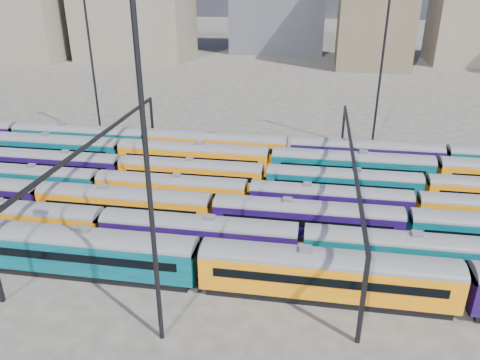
% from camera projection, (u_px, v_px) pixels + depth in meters
% --- Properties ---
extents(ground, '(500.00, 500.00, 0.00)m').
position_uv_depth(ground, '(260.00, 211.00, 55.52)').
color(ground, '#403C36').
rests_on(ground, ground).
extents(rake_0, '(111.37, 3.26, 5.50)m').
position_uv_depth(rake_0, '(327.00, 270.00, 39.72)').
color(rake_0, black).
rests_on(rake_0, ground).
extents(rake_1, '(120.27, 2.93, 4.94)m').
position_uv_depth(rake_1, '(102.00, 223.00, 47.67)').
color(rake_1, black).
rests_on(rake_1, ground).
extents(rake_2, '(141.04, 2.95, 4.96)m').
position_uv_depth(rake_2, '(124.00, 202.00, 52.13)').
color(rake_2, black).
rests_on(rake_2, ground).
extents(rake_3, '(111.95, 2.73, 4.59)m').
position_uv_depth(rake_3, '(248.00, 192.00, 54.75)').
color(rake_3, black).
rests_on(rake_3, ground).
extents(rake_4, '(134.45, 2.81, 4.72)m').
position_uv_depth(rake_4, '(343.00, 181.00, 57.60)').
color(rake_4, black).
rests_on(rake_4, ground).
extents(rake_5, '(149.77, 3.13, 5.27)m').
position_uv_depth(rake_5, '(194.00, 155.00, 64.96)').
color(rake_5, black).
rests_on(rake_5, ground).
extents(rake_6, '(128.46, 3.13, 5.28)m').
position_uv_depth(rake_6, '(147.00, 140.00, 70.73)').
color(rake_6, black).
rests_on(rake_6, ground).
extents(gantry_1, '(0.35, 40.35, 8.03)m').
position_uv_depth(gantry_1, '(95.00, 148.00, 55.69)').
color(gantry_1, black).
rests_on(gantry_1, ground).
extents(gantry_2, '(0.35, 40.35, 8.03)m').
position_uv_depth(gantry_2, '(352.00, 164.00, 51.27)').
color(gantry_2, black).
rests_on(gantry_2, ground).
extents(mast_1, '(1.40, 0.50, 25.60)m').
position_uv_depth(mast_1, '(91.00, 55.00, 74.04)').
color(mast_1, black).
rests_on(mast_1, ground).
extents(mast_2, '(1.40, 0.50, 25.60)m').
position_uv_depth(mast_2, '(148.00, 173.00, 30.73)').
color(mast_2, black).
rests_on(mast_2, ground).
extents(mast_3, '(1.40, 0.50, 25.60)m').
position_uv_depth(mast_3, '(382.00, 61.00, 69.21)').
color(mast_3, black).
rests_on(mast_3, ground).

